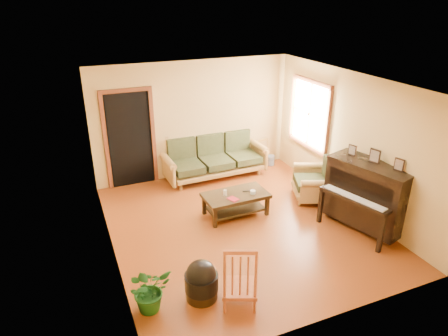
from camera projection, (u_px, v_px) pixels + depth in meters
name	position (u px, v px, depth m)	size (l,w,h in m)	color
floor	(241.00, 225.00, 7.28)	(5.00, 5.00, 0.00)	#692B0D
doorway	(130.00, 140.00, 8.44)	(1.08, 0.16, 2.05)	black
window	(310.00, 114.00, 8.55)	(0.12, 1.36, 1.46)	white
sofa	(215.00, 156.00, 9.02)	(2.31, 0.97, 0.99)	#A87D3D
coffee_table	(236.00, 204.00, 7.55)	(1.20, 0.66, 0.44)	black
armchair	(314.00, 178.00, 8.05)	(0.87, 0.91, 0.91)	#A87D3D
piano	(367.00, 196.00, 6.97)	(0.83, 1.42, 1.25)	black
footstool	(201.00, 285.00, 5.47)	(0.46, 0.46, 0.44)	black
red_chair	(240.00, 273.00, 5.27)	(0.46, 0.50, 0.98)	#98421B
leaning_frame	(261.00, 152.00, 9.76)	(0.48, 0.11, 0.64)	#B5893C
ceramic_crock	(271.00, 160.00, 9.78)	(0.19, 0.19, 0.24)	#2F498D
potted_plant	(149.00, 289.00, 5.23)	(0.57, 0.49, 0.63)	#175017
book	(230.00, 200.00, 7.20)	(0.15, 0.20, 0.02)	maroon
candle	(225.00, 193.00, 7.38)	(0.06, 0.06, 0.11)	white
glass_jar	(253.00, 192.00, 7.45)	(0.10, 0.10, 0.07)	white
remote	(246.00, 191.00, 7.55)	(0.14, 0.04, 0.01)	black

